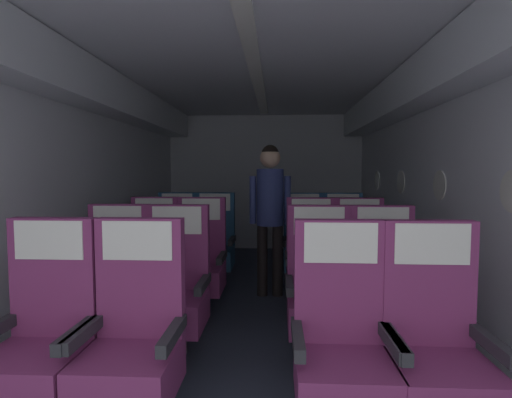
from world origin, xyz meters
TOP-DOWN VIEW (x-y plane):
  - ground at (0.00, 3.19)m, footprint 3.50×6.78m
  - fuselage_shell at (0.00, 3.46)m, footprint 3.38×6.43m
  - seat_a_left_window at (-0.96, 1.56)m, footprint 0.48×0.46m
  - seat_a_left_aisle at (-0.51, 1.57)m, footprint 0.48×0.46m
  - seat_a_right_aisle at (0.95, 1.55)m, footprint 0.48×0.46m
  - seat_a_right_window at (0.52, 1.56)m, footprint 0.48×0.46m
  - seat_b_left_window at (-0.97, 2.44)m, footprint 0.48×0.46m
  - seat_b_left_aisle at (-0.52, 2.42)m, footprint 0.48×0.46m
  - seat_b_right_aisle at (0.95, 2.44)m, footprint 0.48×0.46m
  - seat_b_right_window at (0.50, 2.44)m, footprint 0.48×0.46m
  - seat_c_left_window at (-0.96, 3.29)m, footprint 0.48×0.46m
  - seat_c_left_aisle at (-0.51, 3.27)m, footprint 0.48×0.46m
  - seat_c_right_aisle at (0.96, 3.29)m, footprint 0.48×0.46m
  - seat_c_right_window at (0.52, 3.28)m, footprint 0.48×0.46m
  - seat_d_left_window at (-0.96, 4.15)m, footprint 0.48×0.46m
  - seat_d_left_aisle at (-0.52, 4.16)m, footprint 0.48×0.46m
  - seat_d_right_aisle at (0.96, 4.15)m, footprint 0.48×0.46m
  - seat_d_right_window at (0.51, 4.15)m, footprint 0.48×0.46m
  - flight_attendant at (0.13, 3.80)m, footprint 0.43×0.28m

SIDE VIEW (x-z plane):
  - ground at x=0.00m, z-range -0.02..0.00m
  - seat_a_left_window at x=-0.96m, z-range -0.08..0.98m
  - seat_a_left_aisle at x=-0.51m, z-range -0.08..0.98m
  - seat_a_right_aisle at x=0.95m, z-range -0.08..0.98m
  - seat_a_right_window at x=0.52m, z-range -0.08..0.98m
  - seat_b_left_window at x=-0.97m, z-range -0.08..0.98m
  - seat_b_left_aisle at x=-0.52m, z-range -0.08..0.98m
  - seat_b_right_aisle at x=0.95m, z-range -0.08..0.98m
  - seat_b_right_window at x=0.50m, z-range -0.08..0.98m
  - seat_c_left_window at x=-0.96m, z-range -0.08..0.98m
  - seat_c_left_aisle at x=-0.51m, z-range -0.08..0.98m
  - seat_c_right_aisle at x=0.96m, z-range -0.08..0.98m
  - seat_c_right_window at x=0.52m, z-range -0.08..0.98m
  - seat_d_left_window at x=-0.96m, z-range -0.08..0.98m
  - seat_d_left_aisle at x=-0.52m, z-range -0.08..0.98m
  - seat_d_right_aisle at x=0.96m, z-range -0.08..0.98m
  - seat_d_right_window at x=0.51m, z-range -0.08..0.98m
  - flight_attendant at x=0.13m, z-range 0.18..1.76m
  - fuselage_shell at x=0.00m, z-range 0.49..2.80m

